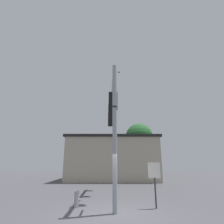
{
  "coord_description": "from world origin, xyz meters",
  "views": [
    {
      "loc": [
        0.11,
        -8.75,
        2.12
      ],
      "look_at": [
        -0.26,
        4.52,
        5.78
      ],
      "focal_mm": 29.48,
      "sensor_mm": 36.0,
      "label": 1
    }
  ],
  "objects_px": {
    "traffic_light_mid_outer": "(111,120)",
    "traffic_light_mid_inner": "(112,113)",
    "historical_marker": "(155,177)",
    "fire_hydrant": "(77,198)",
    "traffic_light_nearest_pole": "(113,102)",
    "street_name_sign": "(114,109)",
    "bird_flying": "(119,72)"
  },
  "relations": [
    {
      "from": "traffic_light_mid_outer",
      "to": "fire_hydrant",
      "type": "distance_m",
      "value": 8.26
    },
    {
      "from": "street_name_sign",
      "to": "historical_marker",
      "type": "height_order",
      "value": "street_name_sign"
    },
    {
      "from": "traffic_light_nearest_pole",
      "to": "traffic_light_mid_outer",
      "type": "relative_size",
      "value": 1.0
    },
    {
      "from": "historical_marker",
      "to": "fire_hydrant",
      "type": "bearing_deg",
      "value": 178.46
    },
    {
      "from": "traffic_light_nearest_pole",
      "to": "traffic_light_mid_outer",
      "type": "height_order",
      "value": "same"
    },
    {
      "from": "traffic_light_mid_outer",
      "to": "bird_flying",
      "type": "distance_m",
      "value": 4.72
    },
    {
      "from": "traffic_light_mid_inner",
      "to": "fire_hydrant",
      "type": "relative_size",
      "value": 1.59
    },
    {
      "from": "street_name_sign",
      "to": "bird_flying",
      "type": "distance_m",
      "value": 8.82
    },
    {
      "from": "traffic_light_mid_inner",
      "to": "fire_hydrant",
      "type": "xyz_separation_m",
      "value": [
        -1.65,
        -3.58,
        -5.37
      ]
    },
    {
      "from": "street_name_sign",
      "to": "fire_hydrant",
      "type": "xyz_separation_m",
      "value": [
        -1.89,
        0.74,
        -4.37
      ]
    },
    {
      "from": "traffic_light_mid_inner",
      "to": "bird_flying",
      "type": "height_order",
      "value": "bird_flying"
    },
    {
      "from": "traffic_light_mid_outer",
      "to": "historical_marker",
      "type": "xyz_separation_m",
      "value": [
        2.37,
        -6.2,
        -4.38
      ]
    },
    {
      "from": "traffic_light_mid_inner",
      "to": "traffic_light_mid_outer",
      "type": "distance_m",
      "value": 2.52
    },
    {
      "from": "traffic_light_nearest_pole",
      "to": "historical_marker",
      "type": "bearing_deg",
      "value": -29.32
    },
    {
      "from": "traffic_light_mid_outer",
      "to": "fire_hydrant",
      "type": "xyz_separation_m",
      "value": [
        -1.5,
        -6.09,
        -5.37
      ]
    },
    {
      "from": "traffic_light_mid_inner",
      "to": "fire_hydrant",
      "type": "bearing_deg",
      "value": -114.7
    },
    {
      "from": "traffic_light_mid_outer",
      "to": "bird_flying",
      "type": "relative_size",
      "value": 3.71
    },
    {
      "from": "street_name_sign",
      "to": "bird_flying",
      "type": "relative_size",
      "value": 3.61
    },
    {
      "from": "traffic_light_mid_outer",
      "to": "traffic_light_mid_inner",
      "type": "bearing_deg",
      "value": -86.75
    },
    {
      "from": "street_name_sign",
      "to": "fire_hydrant",
      "type": "bearing_deg",
      "value": 158.69
    },
    {
      "from": "traffic_light_mid_outer",
      "to": "historical_marker",
      "type": "relative_size",
      "value": 0.62
    },
    {
      "from": "traffic_light_nearest_pole",
      "to": "fire_hydrant",
      "type": "relative_size",
      "value": 1.59
    },
    {
      "from": "bird_flying",
      "to": "historical_marker",
      "type": "relative_size",
      "value": 0.17
    },
    {
      "from": "fire_hydrant",
      "to": "historical_marker",
      "type": "bearing_deg",
      "value": -1.54
    },
    {
      "from": "traffic_light_mid_inner",
      "to": "historical_marker",
      "type": "relative_size",
      "value": 0.62
    },
    {
      "from": "traffic_light_nearest_pole",
      "to": "fire_hydrant",
      "type": "xyz_separation_m",
      "value": [
        -1.79,
        -1.07,
        -5.37
      ]
    },
    {
      "from": "traffic_light_nearest_pole",
      "to": "fire_hydrant",
      "type": "bearing_deg",
      "value": -149.17
    },
    {
      "from": "street_name_sign",
      "to": "historical_marker",
      "type": "relative_size",
      "value": 0.6
    },
    {
      "from": "traffic_light_mid_outer",
      "to": "historical_marker",
      "type": "distance_m",
      "value": 7.95
    },
    {
      "from": "traffic_light_mid_outer",
      "to": "street_name_sign",
      "type": "xyz_separation_m",
      "value": [
        0.39,
        -6.83,
        -0.99
      ]
    },
    {
      "from": "traffic_light_mid_outer",
      "to": "fire_hydrant",
      "type": "relative_size",
      "value": 1.59
    },
    {
      "from": "traffic_light_nearest_pole",
      "to": "traffic_light_mid_outer",
      "type": "distance_m",
      "value": 5.03
    }
  ]
}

